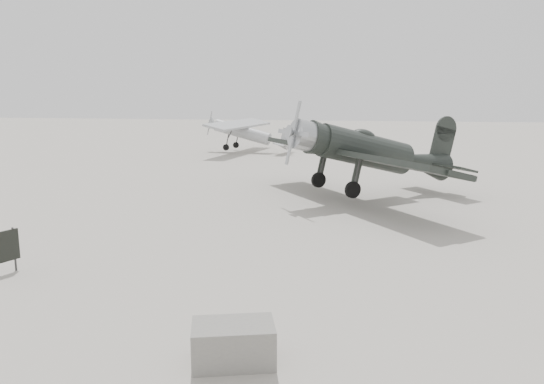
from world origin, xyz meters
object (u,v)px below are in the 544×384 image
(highwing_monoplane, at_px, (246,130))
(lowwing_monoplane, at_px, (372,152))
(equipment_block, at_px, (233,343))
(sign_board, at_px, (4,247))

(highwing_monoplane, bearing_deg, lowwing_monoplane, -51.50)
(lowwing_monoplane, height_order, equipment_block, lowwing_monoplane)
(highwing_monoplane, xyz_separation_m, equipment_block, (7.73, -35.24, -1.50))
(lowwing_monoplane, xyz_separation_m, equipment_block, (-2.65, -16.44, -1.87))
(lowwing_monoplane, distance_m, sign_board, 16.33)
(lowwing_monoplane, relative_size, sign_board, 9.39)
(equipment_block, bearing_deg, highwing_monoplane, 102.38)
(lowwing_monoplane, height_order, highwing_monoplane, lowwing_monoplane)
(highwing_monoplane, height_order, equipment_block, highwing_monoplane)
(highwing_monoplane, relative_size, sign_board, 8.39)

